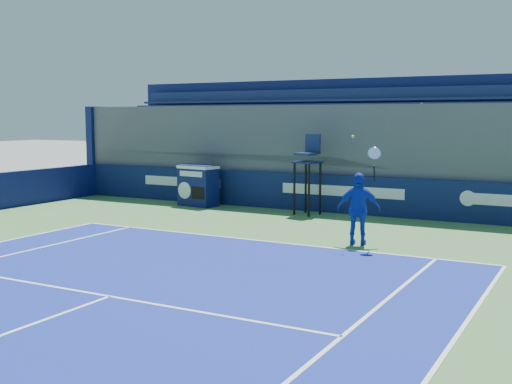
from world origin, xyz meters
The scene contains 5 objects.
back_hoarding centered at (0.00, 17.10, 0.60)m, with size 20.40×0.21×1.20m.
match_clock centered at (-4.87, 16.36, 0.74)m, with size 1.41×0.91×1.40m.
umpire_chair centered at (-0.82, 16.33, 1.53)m, with size 0.85×0.85×2.48m.
tennis_player centered at (2.16, 12.56, 0.87)m, with size 1.07×0.65×2.57m.
stadium_seating centered at (0.01, 19.15, 1.83)m, with size 21.00×4.05×4.40m.
Camera 1 is at (7.12, -1.57, 2.98)m, focal length 45.00 mm.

